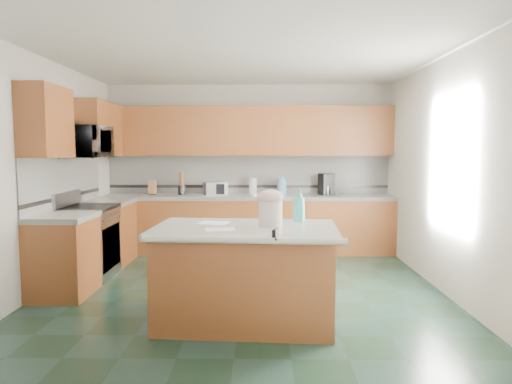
{
  "coord_description": "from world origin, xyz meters",
  "views": [
    {
      "loc": [
        0.21,
        -5.23,
        1.62
      ],
      "look_at": [
        0.15,
        0.35,
        1.12
      ],
      "focal_mm": 32.0,
      "sensor_mm": 36.0,
      "label": 1
    }
  ],
  "objects_px": {
    "toaster_oven": "(215,189)",
    "soap_bottle_island": "(299,205)",
    "treat_jar": "(270,214)",
    "knife_block": "(152,188)",
    "island_base": "(245,278)",
    "island_top": "(245,230)",
    "coffee_maker": "(326,184)"
  },
  "relations": [
    {
      "from": "island_top",
      "to": "soap_bottle_island",
      "type": "xyz_separation_m",
      "value": [
        0.53,
        0.31,
        0.2
      ]
    },
    {
      "from": "knife_block",
      "to": "island_top",
      "type": "bearing_deg",
      "value": -73.88
    },
    {
      "from": "knife_block",
      "to": "coffee_maker",
      "type": "xyz_separation_m",
      "value": [
        2.8,
        0.03,
        0.06
      ]
    },
    {
      "from": "knife_block",
      "to": "toaster_oven",
      "type": "relative_size",
      "value": 0.66
    },
    {
      "from": "soap_bottle_island",
      "to": "toaster_oven",
      "type": "distance_m",
      "value": 2.97
    },
    {
      "from": "treat_jar",
      "to": "soap_bottle_island",
      "type": "relative_size",
      "value": 0.69
    },
    {
      "from": "toaster_oven",
      "to": "soap_bottle_island",
      "type": "bearing_deg",
      "value": -87.71
    },
    {
      "from": "island_base",
      "to": "island_top",
      "type": "xyz_separation_m",
      "value": [
        0.0,
        0.0,
        0.46
      ]
    },
    {
      "from": "island_base",
      "to": "knife_block",
      "type": "xyz_separation_m",
      "value": [
        -1.6,
        3.07,
        0.61
      ]
    },
    {
      "from": "island_top",
      "to": "treat_jar",
      "type": "distance_m",
      "value": 0.28
    },
    {
      "from": "soap_bottle_island",
      "to": "knife_block",
      "type": "distance_m",
      "value": 3.48
    },
    {
      "from": "knife_block",
      "to": "coffee_maker",
      "type": "bearing_deg",
      "value": -10.81
    },
    {
      "from": "island_base",
      "to": "coffee_maker",
      "type": "distance_m",
      "value": 3.39
    },
    {
      "from": "treat_jar",
      "to": "knife_block",
      "type": "relative_size",
      "value": 1.01
    },
    {
      "from": "island_base",
      "to": "treat_jar",
      "type": "height_order",
      "value": "treat_jar"
    },
    {
      "from": "treat_jar",
      "to": "toaster_oven",
      "type": "xyz_separation_m",
      "value": [
        -0.82,
        3.04,
        -0.01
      ]
    },
    {
      "from": "treat_jar",
      "to": "toaster_oven",
      "type": "distance_m",
      "value": 3.15
    },
    {
      "from": "island_base",
      "to": "soap_bottle_island",
      "type": "xyz_separation_m",
      "value": [
        0.53,
        0.31,
        0.66
      ]
    },
    {
      "from": "knife_block",
      "to": "coffee_maker",
      "type": "relative_size",
      "value": 0.68
    },
    {
      "from": "island_base",
      "to": "knife_block",
      "type": "bearing_deg",
      "value": 121.24
    },
    {
      "from": "island_base",
      "to": "treat_jar",
      "type": "distance_m",
      "value": 0.65
    },
    {
      "from": "treat_jar",
      "to": "coffee_maker",
      "type": "xyz_separation_m",
      "value": [
        0.96,
        3.07,
        0.05
      ]
    },
    {
      "from": "knife_block",
      "to": "coffee_maker",
      "type": "distance_m",
      "value": 2.8
    },
    {
      "from": "toaster_oven",
      "to": "coffee_maker",
      "type": "height_order",
      "value": "coffee_maker"
    },
    {
      "from": "island_top",
      "to": "knife_block",
      "type": "height_order",
      "value": "knife_block"
    },
    {
      "from": "island_base",
      "to": "knife_block",
      "type": "height_order",
      "value": "knife_block"
    },
    {
      "from": "island_top",
      "to": "knife_block",
      "type": "relative_size",
      "value": 7.34
    },
    {
      "from": "knife_block",
      "to": "treat_jar",
      "type": "bearing_deg",
      "value": -70.26
    },
    {
      "from": "island_base",
      "to": "island_top",
      "type": "height_order",
      "value": "island_top"
    },
    {
      "from": "soap_bottle_island",
      "to": "island_top",
      "type": "bearing_deg",
      "value": -144.0
    },
    {
      "from": "soap_bottle_island",
      "to": "toaster_oven",
      "type": "bearing_deg",
      "value": 117.43
    },
    {
      "from": "island_top",
      "to": "toaster_oven",
      "type": "distance_m",
      "value": 3.13
    }
  ]
}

